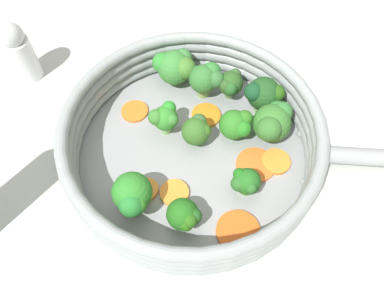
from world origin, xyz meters
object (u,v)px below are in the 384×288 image
Objects in this scene: carrot_slice_2 at (207,115)px; broccoli_floret_8 at (273,121)px; carrot_slice_3 at (238,231)px; broccoli_floret_2 at (184,216)px; broccoli_floret_10 at (175,66)px; broccoli_floret_7 at (133,196)px; broccoli_floret_1 at (165,117)px; broccoli_floret_4 at (236,125)px; broccoli_floret_5 at (246,182)px; carrot_slice_0 at (135,111)px; carrot_slice_5 at (276,162)px; broccoli_floret_6 at (263,94)px; carrot_slice_6 at (256,165)px; broccoli_floret_0 at (230,84)px; skillet at (192,153)px; broccoli_floret_3 at (205,78)px; salt_shaker at (19,52)px; broccoli_floret_9 at (196,129)px; carrot_slice_1 at (146,189)px; carrot_slice_4 at (173,192)px.

carrot_slice_2 is 0.09m from broccoli_floret_8.
broccoli_floret_8 is at bearing 88.57° from carrot_slice_3.
broccoli_floret_10 reaches higher than broccoli_floret_2.
broccoli_floret_7 is (-0.06, -0.00, 0.01)m from broccoli_floret_2.
broccoli_floret_1 is (-0.04, -0.04, 0.03)m from carrot_slice_2.
broccoli_floret_4 is 1.12× the size of broccoli_floret_5.
carrot_slice_0 is 1.01× the size of carrot_slice_5.
carrot_slice_5 is 0.56× the size of broccoli_floret_8.
broccoli_floret_1 is 0.80× the size of broccoli_floret_6.
broccoli_floret_0 reaches higher than carrot_slice_6.
broccoli_floret_1 reaches higher than skillet.
skillet is 0.12m from broccoli_floret_10.
broccoli_floret_5 is (0.07, -0.03, 0.03)m from skillet.
broccoli_floret_3 is 0.18m from broccoli_floret_7.
salt_shaker is at bearing 158.99° from carrot_slice_3.
broccoli_floret_8 is at bearing 50.93° from broccoli_floret_7.
broccoli_floret_9 is (0.01, -0.08, -0.01)m from broccoli_floret_3.
carrot_slice_1 reaches higher than carrot_slice_0.
carrot_slice_2 is 1.09× the size of carrot_slice_5.
carrot_slice_4 is 0.80× the size of broccoli_floret_0.
broccoli_floret_9 is at bearing -55.27° from broccoli_floret_10.
carrot_slice_6 is at bearing -43.06° from broccoli_floret_3.
broccoli_floret_7 is (-0.11, -0.01, 0.03)m from carrot_slice_3.
skillet is 4.82× the size of broccoli_floret_10.
broccoli_floret_10 reaches higher than carrot_slice_1.
carrot_slice_5 reaches higher than carrot_slice_6.
broccoli_floret_3 reaches higher than broccoli_floret_4.
carrot_slice_4 is 0.16m from broccoli_floret_0.
broccoli_floret_10 is at bearing 120.44° from skillet.
carrot_slice_3 is 0.08m from carrot_slice_4.
broccoli_floret_4 is at bearing 14.16° from broccoli_floret_1.
broccoli_floret_5 reaches higher than carrot_slice_5.
carrot_slice_0 is 0.14m from broccoli_floret_7.
broccoli_floret_2 is 0.99× the size of broccoli_floret_4.
carrot_slice_4 is at bearing 12.23° from carrot_slice_1.
skillet is 0.10m from broccoli_floret_3.
broccoli_floret_6 is (-0.01, 0.12, 0.01)m from broccoli_floret_5.
broccoli_floret_8 is 0.35m from salt_shaker.
broccoli_floret_10 is at bearing 149.38° from broccoli_floret_4.
salt_shaker reaches higher than broccoli_floret_7.
carrot_slice_1 is 0.59× the size of broccoli_floret_3.
carrot_slice_5 is at bearing 32.55° from carrot_slice_1.
broccoli_floret_3 is (-0.02, 0.04, 0.03)m from carrot_slice_2.
broccoli_floret_9 is (-0.00, -0.04, 0.02)m from carrot_slice_2.
broccoli_floret_5 is at bearing -22.99° from broccoli_floret_1.
broccoli_floret_0 is 0.46× the size of salt_shaker.
carrot_slice_2 is 0.15m from broccoli_floret_2.
broccoli_floret_10 reaches higher than carrot_slice_3.
broccoli_floret_6 is 0.12m from broccoli_floret_10.
broccoli_floret_4 is (-0.06, 0.02, 0.02)m from carrot_slice_5.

